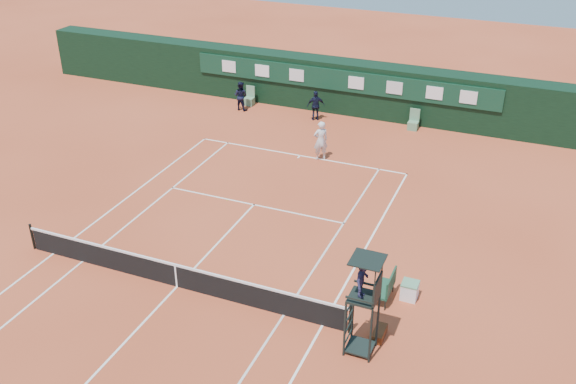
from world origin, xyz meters
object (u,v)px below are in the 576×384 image
object	(u,v)px
cooler	(410,290)
player	(321,141)
tennis_net	(176,275)
umpire_chair	(364,286)
player_bench	(387,286)

from	to	relation	value
cooler	player	size ratio (longest dim) A/B	0.32
tennis_net	umpire_chair	distance (m)	7.24
umpire_chair	player	xyz separation A→B (m)	(-5.86, 12.57, -1.45)
player_bench	player	distance (m)	11.49
tennis_net	player	xyz separation A→B (m)	(1.08, 11.90, 0.50)
player	cooler	bearing A→B (deg)	86.45
cooler	tennis_net	bearing A→B (deg)	-162.10
cooler	player	world-z (taller)	player
tennis_net	cooler	world-z (taller)	tennis_net
umpire_chair	player	bearing A→B (deg)	114.99
player_bench	cooler	xyz separation A→B (m)	(0.71, 0.43, -0.27)
tennis_net	player	size ratio (longest dim) A/B	6.40
umpire_chair	cooler	world-z (taller)	umpire_chair
tennis_net	player	world-z (taller)	player
tennis_net	cooler	distance (m)	8.15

